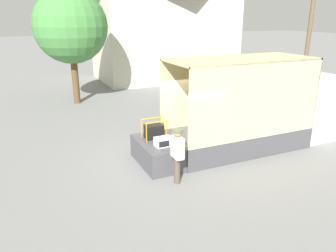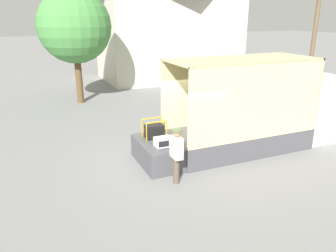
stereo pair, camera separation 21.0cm
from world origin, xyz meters
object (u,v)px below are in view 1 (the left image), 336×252
microwave (163,142)px  street_tree (71,27)px  portable_generator (154,131)px  worker_person (177,151)px  utility_pole (310,29)px  box_truck (276,116)px

microwave → street_tree: (-1.06, 9.60, 3.18)m
portable_generator → worker_person: size_ratio=0.44×
portable_generator → utility_pole: size_ratio=0.10×
box_truck → worker_person: 5.09m
box_truck → street_tree: bearing=122.8°
box_truck → microwave: size_ratio=13.83×
worker_person → utility_pole: bearing=32.8°
box_truck → portable_generator: (-4.83, 0.36, -0.00)m
street_tree → box_truck: bearing=-57.2°
microwave → utility_pole: bearing=29.7°
portable_generator → worker_person: bearing=-91.5°
utility_pole → box_truck: bearing=-140.6°
microwave → street_tree: 10.16m
microwave → utility_pole: utility_pole is taller
worker_person → utility_pole: size_ratio=0.23×
portable_generator → utility_pole: bearing=27.4°
microwave → street_tree: bearing=96.3°
box_truck → utility_pole: (9.41, 7.73, 2.77)m
worker_person → utility_pole: utility_pole is taller
box_truck → street_tree: size_ratio=1.20×
portable_generator → utility_pole: (14.24, 7.36, 2.78)m
microwave → box_truck: bearing=5.0°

